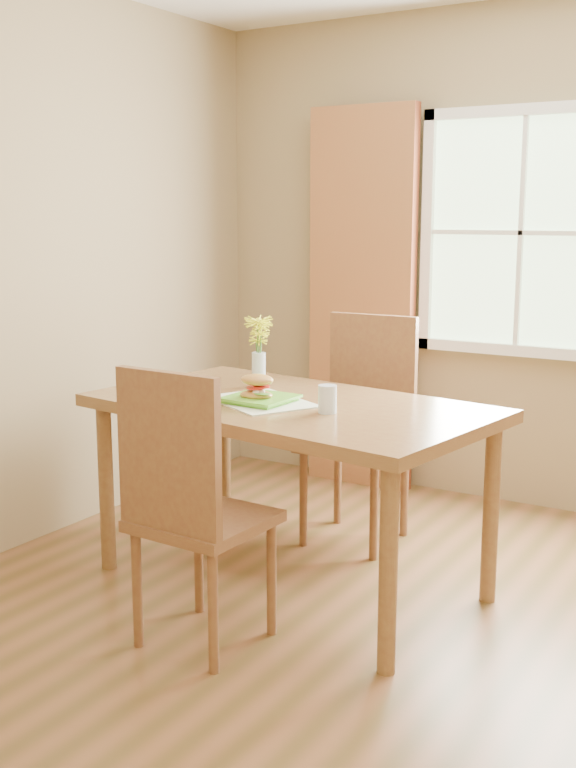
% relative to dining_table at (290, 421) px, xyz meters
% --- Properties ---
extents(room, '(4.24, 3.84, 2.74)m').
position_rel_dining_table_xyz_m(room, '(0.73, -0.27, 0.62)').
color(room, brown).
rests_on(room, ground).
extents(window, '(1.62, 0.06, 1.32)m').
position_rel_dining_table_xyz_m(window, '(0.73, 1.60, 0.77)').
color(window, '#B6DFA9').
rests_on(window, room).
extents(curtain_left, '(0.65, 0.08, 2.20)m').
position_rel_dining_table_xyz_m(curtain_left, '(-0.42, 1.51, 0.37)').
color(curtain_left, maroon).
rests_on(curtain_left, room).
extents(dining_table, '(1.79, 1.17, 0.82)m').
position_rel_dining_table_xyz_m(dining_table, '(0.00, 0.00, 0.00)').
color(dining_table, brown).
rests_on(dining_table, room).
extents(chair_near, '(0.46, 0.46, 1.07)m').
position_rel_dining_table_xyz_m(chair_near, '(-0.00, -0.71, -0.15)').
color(chair_near, brown).
rests_on(chair_near, room).
extents(chair_far, '(0.47, 0.47, 1.11)m').
position_rel_dining_table_xyz_m(chair_far, '(-0.00, 0.72, -0.13)').
color(chair_far, brown).
rests_on(chair_far, room).
extents(placemat, '(0.55, 0.50, 0.01)m').
position_rel_dining_table_xyz_m(placemat, '(-0.10, -0.07, 0.09)').
color(placemat, beige).
rests_on(placemat, dining_table).
extents(plate, '(0.27, 0.27, 0.01)m').
position_rel_dining_table_xyz_m(plate, '(-0.09, -0.09, 0.10)').
color(plate, '#66C832').
rests_on(plate, placemat).
extents(croissant_sandwich, '(0.16, 0.13, 0.11)m').
position_rel_dining_table_xyz_m(croissant_sandwich, '(-0.09, -0.11, 0.16)').
color(croissant_sandwich, gold).
rests_on(croissant_sandwich, plate).
extents(water_glass, '(0.07, 0.07, 0.11)m').
position_rel_dining_table_xyz_m(water_glass, '(0.24, -0.11, 0.14)').
color(water_glass, silver).
rests_on(water_glass, dining_table).
extents(flower_vase, '(0.13, 0.13, 0.33)m').
position_rel_dining_table_xyz_m(flower_vase, '(-0.29, 0.21, 0.29)').
color(flower_vase, silver).
rests_on(flower_vase, dining_table).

